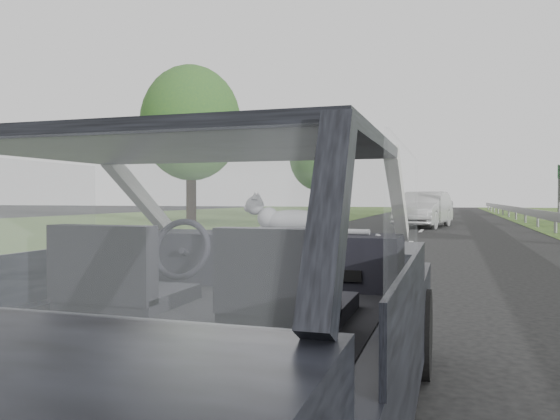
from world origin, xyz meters
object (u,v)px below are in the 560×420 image
Objects in this scene: other_car at (424,209)px; highway_sign at (559,194)px; cat at (294,220)px; subject_car at (223,298)px.

other_car is 1.58× the size of highway_sign.
cat is at bearing -79.57° from other_car.
cat is (0.17, 0.65, 0.35)m from subject_car.
subject_car is 0.76m from cat.
highway_sign is at bearing 56.78° from other_car.
subject_car is 20.81m from other_car.
highway_sign is (6.10, 27.37, 0.69)m from subject_car.
highway_sign is (6.13, 6.56, 0.68)m from other_car.
cat is at bearing 75.52° from subject_car.
highway_sign is at bearing 77.44° from subject_car.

